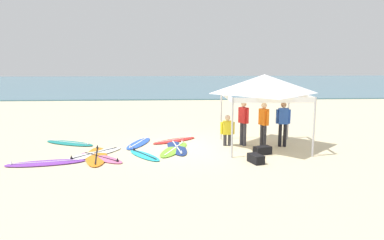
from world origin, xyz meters
The scene contains 19 objects.
ground_plane centered at (0.00, 0.00, 0.00)m, with size 80.00×80.00×0.00m, color beige.
sea centered at (0.00, 33.46, 0.05)m, with size 80.00×36.00×0.10m, color teal.
canopy_tent centered at (2.67, 0.01, 2.39)m, with size 2.92×2.92×2.75m.
surfboard_blue centered at (-2.07, 0.72, 0.04)m, with size 1.12×2.13×0.19m.
surfboard_teal centered at (-4.79, 0.92, 0.04)m, with size 2.25×1.48×0.19m.
surfboard_red centered at (-0.65, 1.18, 0.04)m, with size 1.97×1.57×0.19m.
surfboard_cyan centered at (-1.71, -1.06, 0.04)m, with size 1.42×1.77×0.19m.
surfboard_white centered at (-3.46, -0.78, 0.04)m, with size 1.98×2.16×0.19m.
surfboard_lime centered at (-0.68, -0.29, 0.04)m, with size 1.37×2.41×0.19m.
surfboard_purple centered at (-4.81, -1.82, 0.04)m, with size 2.53×1.14×0.19m.
surfboard_navy centered at (-0.58, -0.06, 0.04)m, with size 0.99×2.40×0.19m.
surfboard_pink centered at (-3.13, -1.31, 0.04)m, with size 1.92×1.79×0.19m.
surfboard_orange centered at (-3.34, -1.09, 0.04)m, with size 1.11×2.65×0.19m.
person_orange centered at (2.67, -0.08, 0.99)m, with size 0.34×0.51×1.71m.
person_red centered at (1.99, 0.35, 0.99)m, with size 0.37×0.48×1.71m.
person_blue centered at (3.45, 0.06, 0.99)m, with size 0.55×0.27×1.71m.
person_yellow centered at (1.37, 0.30, 0.66)m, with size 0.55×0.24×1.20m.
gear_bag_near_tent centered at (2.42, -1.02, 0.14)m, with size 0.60×0.32×0.28m, color black.
gear_bag_by_pole centered at (1.95, -2.07, 0.14)m, with size 0.60×0.32×0.28m, color black.
Camera 1 is at (-0.72, -13.36, 3.37)m, focal length 34.25 mm.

